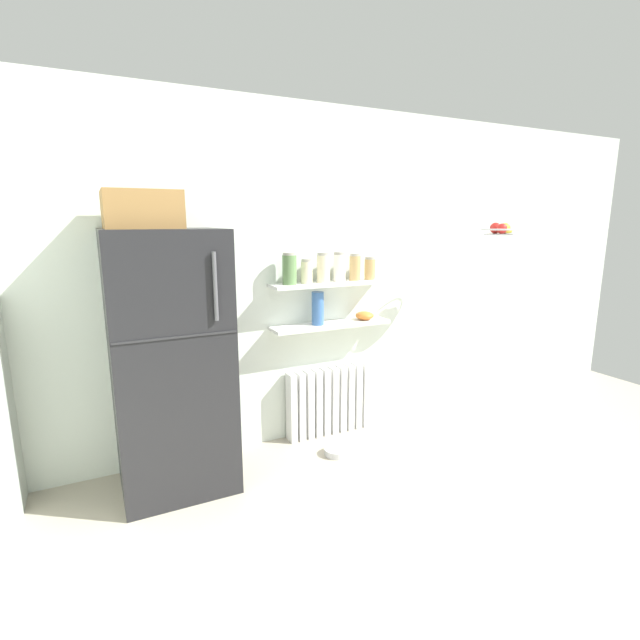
{
  "coord_description": "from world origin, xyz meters",
  "views": [
    {
      "loc": [
        -1.71,
        -1.3,
        1.74
      ],
      "look_at": [
        -0.27,
        1.6,
        1.05
      ],
      "focal_mm": 26.15,
      "sensor_mm": 36.0,
      "label": 1
    }
  ],
  "objects": [
    {
      "name": "hanging_fruit_basket",
      "position": [
        1.28,
        1.46,
        1.67
      ],
      "size": [
        0.3,
        0.3,
        0.1
      ],
      "color": "#B2B2B7"
    },
    {
      "name": "refrigerator",
      "position": [
        -1.3,
        1.69,
        0.9
      ],
      "size": [
        0.71,
        0.65,
        1.91
      ],
      "color": "black",
      "rests_on": "ground_plane"
    },
    {
      "name": "wall_shelf_upper",
      "position": [
        -0.03,
        1.89,
        1.26
      ],
      "size": [
        0.98,
        0.22,
        0.02
      ],
      "primitive_type": "cube",
      "color": "white"
    },
    {
      "name": "pet_food_bowl",
      "position": [
        -0.15,
        1.56,
        0.03
      ],
      "size": [
        0.19,
        0.19,
        0.05
      ],
      "primitive_type": "cylinder",
      "color": "#B7B7BC",
      "rests_on": "ground_plane"
    },
    {
      "name": "storage_jar_4",
      "position": [
        0.18,
        1.89,
        1.38
      ],
      "size": [
        0.09,
        0.09,
        0.21
      ],
      "color": "tan",
      "rests_on": "wall_shelf_upper"
    },
    {
      "name": "storage_jar_2",
      "position": [
        -0.1,
        1.89,
        1.39
      ],
      "size": [
        0.1,
        0.1,
        0.23
      ],
      "color": "beige",
      "rests_on": "wall_shelf_upper"
    },
    {
      "name": "ground_plane",
      "position": [
        0.0,
        0.5,
        0.0
      ],
      "size": [
        7.04,
        7.04,
        0.0
      ],
      "primitive_type": "plane",
      "color": "#B2A893"
    },
    {
      "name": "wall_shelf_lower",
      "position": [
        -0.03,
        1.89,
        0.93
      ],
      "size": [
        0.98,
        0.22,
        0.02
      ],
      "primitive_type": "cube",
      "color": "white"
    },
    {
      "name": "storage_jar_1",
      "position": [
        -0.24,
        1.89,
        1.37
      ],
      "size": [
        0.09,
        0.09,
        0.18
      ],
      "color": "beige",
      "rests_on": "wall_shelf_upper"
    },
    {
      "name": "back_wall",
      "position": [
        0.0,
        2.05,
        1.3
      ],
      "size": [
        7.04,
        0.1,
        2.6
      ],
      "primitive_type": "cube",
      "color": "silver",
      "rests_on": "ground_plane"
    },
    {
      "name": "vase",
      "position": [
        -0.14,
        1.89,
        1.08
      ],
      "size": [
        0.09,
        0.09,
        0.26
      ],
      "primitive_type": "cylinder",
      "color": "#38609E",
      "rests_on": "wall_shelf_lower"
    },
    {
      "name": "storage_jar_0",
      "position": [
        -0.38,
        1.89,
        1.39
      ],
      "size": [
        0.11,
        0.11,
        0.24
      ],
      "color": "#5B7F4C",
      "rests_on": "wall_shelf_upper"
    },
    {
      "name": "radiator",
      "position": [
        -0.03,
        1.92,
        0.28
      ],
      "size": [
        0.73,
        0.12,
        0.56
      ],
      "color": "white",
      "rests_on": "ground_plane"
    },
    {
      "name": "shelf_bowl",
      "position": [
        0.28,
        1.89,
        0.98
      ],
      "size": [
        0.15,
        0.15,
        0.07
      ],
      "primitive_type": "ellipsoid",
      "color": "orange",
      "rests_on": "wall_shelf_lower"
    },
    {
      "name": "storage_jar_5",
      "position": [
        0.33,
        1.89,
        1.37
      ],
      "size": [
        0.09,
        0.09,
        0.18
      ],
      "color": "tan",
      "rests_on": "wall_shelf_upper"
    },
    {
      "name": "storage_jar_3",
      "position": [
        0.04,
        1.89,
        1.39
      ],
      "size": [
        0.09,
        0.09,
        0.23
      ],
      "color": "silver",
      "rests_on": "wall_shelf_upper"
    }
  ]
}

